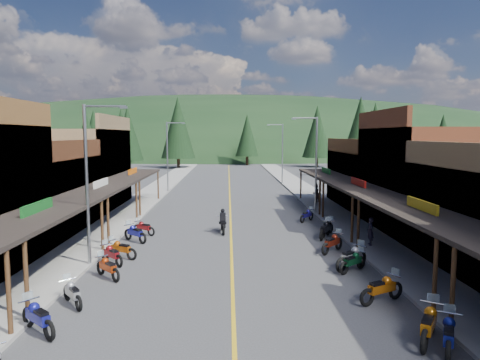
{
  "coord_description": "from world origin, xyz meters",
  "views": [
    {
      "loc": [
        -0.18,
        -26.99,
        6.52
      ],
      "look_at": [
        0.77,
        6.45,
        3.0
      ],
      "focal_mm": 32.0,
      "sensor_mm": 36.0,
      "label": 1
    }
  ],
  "objects": [
    {
      "name": "pine_2",
      "position": [
        -10.0,
        58.0,
        7.99
      ],
      "size": [
        6.72,
        6.72,
        14.0
      ],
      "color": "black",
      "rests_on": "ground"
    },
    {
      "name": "shop_west_3",
      "position": [
        -13.78,
        11.3,
        3.52
      ],
      "size": [
        10.9,
        10.2,
        8.2
      ],
      "color": "brown",
      "rests_on": "ground"
    },
    {
      "name": "streetlight_1",
      "position": [
        -6.95,
        22.0,
        4.46
      ],
      "size": [
        2.16,
        0.18,
        8.0
      ],
      "color": "gray",
      "rests_on": "ground"
    },
    {
      "name": "pine_1",
      "position": [
        -24.0,
        70.0,
        7.24
      ],
      "size": [
        5.88,
        5.88,
        12.5
      ],
      "color": "black",
      "rests_on": "ground"
    },
    {
      "name": "sidewalk_west",
      "position": [
        -8.7,
        20.0,
        0.07
      ],
      "size": [
        3.4,
        94.0,
        0.15
      ],
      "primitive_type": "cube",
      "color": "gray",
      "rests_on": "ground"
    },
    {
      "name": "bike_east_9",
      "position": [
        5.77,
        4.67,
        0.54
      ],
      "size": [
        1.67,
        1.85,
        1.07
      ],
      "primitive_type": null,
      "rotation": [
        0.0,
        0.0,
        -0.68
      ],
      "color": "navy",
      "rests_on": "ground"
    },
    {
      "name": "bike_east_5",
      "position": [
        5.82,
        -6.88,
        0.65
      ],
      "size": [
        2.26,
        2.03,
        1.31
      ],
      "primitive_type": null,
      "rotation": [
        0.0,
        0.0,
        -0.9
      ],
      "color": "gray",
      "rests_on": "ground"
    },
    {
      "name": "streetlight_0",
      "position": [
        -6.95,
        -6.0,
        4.46
      ],
      "size": [
        2.16,
        0.18,
        8.0
      ],
      "color": "gray",
      "rests_on": "ground"
    },
    {
      "name": "bike_east_2",
      "position": [
        6.11,
        -14.3,
        0.66
      ],
      "size": [
        1.91,
        2.34,
        1.32
      ],
      "primitive_type": null,
      "rotation": [
        0.0,
        0.0,
        -0.58
      ],
      "color": "#AA5B0C",
      "rests_on": "ground"
    },
    {
      "name": "pine_8",
      "position": [
        -22.0,
        40.0,
        5.98
      ],
      "size": [
        4.48,
        4.48,
        10.0
      ],
      "color": "black",
      "rests_on": "ground"
    },
    {
      "name": "bike_east_7",
      "position": [
        5.96,
        -0.56,
        0.61
      ],
      "size": [
        1.63,
        2.24,
        1.23
      ],
      "primitive_type": null,
      "rotation": [
        0.0,
        0.0,
        -0.48
      ],
      "color": "black",
      "rests_on": "ground"
    },
    {
      "name": "bike_west_5",
      "position": [
        -6.07,
        -5.76,
        0.57
      ],
      "size": [
        1.85,
        1.91,
        1.14
      ],
      "primitive_type": null,
      "rotation": [
        0.0,
        0.0,
        0.75
      ],
      "color": "maroon",
      "rests_on": "ground"
    },
    {
      "name": "ridge_hill",
      "position": [
        0.0,
        135.0,
        0.0
      ],
      "size": [
        310.0,
        140.0,
        60.0
      ],
      "primitive_type": "ellipsoid",
      "color": "black",
      "rests_on": "ground"
    },
    {
      "name": "bike_west_6",
      "position": [
        -5.86,
        -4.75,
        0.57
      ],
      "size": [
        2.07,
        1.5,
        1.14
      ],
      "primitive_type": null,
      "rotation": [
        0.0,
        0.0,
        1.1
      ],
      "color": "#AF4F0C",
      "rests_on": "ground"
    },
    {
      "name": "pine_11",
      "position": [
        20.0,
        38.0,
        7.19
      ],
      "size": [
        5.82,
        5.82,
        12.4
      ],
      "color": "black",
      "rests_on": "ground"
    },
    {
      "name": "pine_0",
      "position": [
        -40.0,
        62.0,
        6.48
      ],
      "size": [
        5.04,
        5.04,
        11.0
      ],
      "color": "black",
      "rests_on": "ground"
    },
    {
      "name": "bike_east_6",
      "position": [
        5.61,
        -3.87,
        0.61
      ],
      "size": [
        1.96,
        2.04,
        1.21
      ],
      "primitive_type": null,
      "rotation": [
        0.0,
        0.0,
        -0.74
      ],
      "color": "maroon",
      "rests_on": "ground"
    },
    {
      "name": "centerline",
      "position": [
        0.0,
        20.0,
        0.01
      ],
      "size": [
        0.15,
        90.0,
        0.01
      ],
      "primitive_type": "cube",
      "color": "gold",
      "rests_on": "ground"
    },
    {
      "name": "bike_east_1",
      "position": [
        6.42,
        -14.93,
        0.61
      ],
      "size": [
        1.64,
        2.23,
        1.23
      ],
      "primitive_type": null,
      "rotation": [
        0.0,
        0.0,
        -0.49
      ],
      "color": "navy",
      "rests_on": "ground"
    },
    {
      "name": "bike_west_4",
      "position": [
        -5.66,
        -7.92,
        0.57
      ],
      "size": [
        1.84,
        1.9,
        1.13
      ],
      "primitive_type": null,
      "rotation": [
        0.0,
        0.0,
        0.75
      ],
      "color": "#9E2E0B",
      "rests_on": "ground"
    },
    {
      "name": "bike_east_4",
      "position": [
        5.78,
        -7.26,
        0.55
      ],
      "size": [
        1.9,
        1.71,
        1.1
      ],
      "primitive_type": null,
      "rotation": [
        0.0,
        0.0,
        -0.89
      ],
      "color": "#0B3A1D",
      "rests_on": "ground"
    },
    {
      "name": "bike_west_8",
      "position": [
        -5.71,
        0.67,
        0.53
      ],
      "size": [
        1.88,
        1.56,
        1.06
      ],
      "primitive_type": null,
      "rotation": [
        0.0,
        0.0,
        0.97
      ],
      "color": "maroon",
      "rests_on": "ground"
    },
    {
      "name": "streetlight_2",
      "position": [
        6.95,
        8.0,
        4.46
      ],
      "size": [
        2.16,
        0.18,
        8.0
      ],
      "color": "gray",
      "rests_on": "ground"
    },
    {
      "name": "bike_west_3",
      "position": [
        -6.14,
        -11.03,
        0.54
      ],
      "size": [
        1.65,
        1.89,
        1.08
      ],
      "primitive_type": null,
      "rotation": [
        0.0,
        0.0,
        0.65
      ],
      "color": "gray",
      "rests_on": "ground"
    },
    {
      "name": "streetlight_3",
      "position": [
        6.95,
        30.0,
        4.46
      ],
      "size": [
        2.16,
        0.18,
        8.0
      ],
      "color": "gray",
      "rests_on": "ground"
    },
    {
      "name": "pine_6",
      "position": [
        46.0,
        64.0,
        6.48
      ],
      "size": [
        5.04,
        5.04,
        11.0
      ],
      "color": "black",
      "rests_on": "ground"
    },
    {
      "name": "bike_east_8",
      "position": [
        6.28,
        0.11,
        0.58
      ],
      "size": [
        1.64,
        2.07,
        1.16
      ],
      "primitive_type": null,
      "rotation": [
        0.0,
        0.0,
        -0.55
      ],
      "color": "black",
      "rests_on": "ground"
    },
    {
      "name": "pedestrian_east_a",
      "position": [
        8.08,
        -2.87,
        0.96
      ],
      "size": [
        0.4,
        0.6,
        1.62
      ],
      "primitive_type": "imported",
      "rotation": [
        0.0,
        0.0,
        -1.59
      ],
      "color": "#221C2B",
      "rests_on": "sidewalk_east"
    },
    {
      "name": "pine_7",
      "position": [
        -32.0,
        76.0,
        7.24
      ],
      "size": [
        5.88,
        5.88,
        12.5
      ],
      "color": "black",
      "rests_on": "ground"
    },
    {
      "name": "bike_west_7",
      "position": [
        -5.88,
        -1.18,
        0.61
      ],
      "size": [
        2.04,
        1.99,
        1.22
      ],
      "primitive_type": null,
      "rotation": [
        0.0,
        0.0,
        0.81
      ],
      "color": "navy",
      "rests_on": "ground"
    },
    {
      "name": "pine_3",
      "position": [
        4.0,
        66.0,
        6.48
      ],
      "size": [
        5.04,
        5.04,
        11.0
      ],
      "color": "black",
      "rests_on": "ground"
    },
    {
      "name": "pedestrian_east_b",
      "position": [
        8.14,
        12.96,
        1.02
      ],
      "size": [
        0.95,
        0.93,
        1.74
      ],
      "primitive_type": "imported",
      "rotation": [
        0.0,
        0.0,
        3.89
      ],
      "color": "brown",
      "rests_on": "sidewalk_east"
    },
    {
      "name": "pine_5",
      "position": [
        34.0,
        72.0,
        7.99
      ],
      "size": [
        6.72,
        6.72,
        14.0
      ],
      "color": "black",
      "rests_on": "ground"
    },
    {
      "name": "shop_west_2",
      "position": [
        -13.75,
        1.7,
        2.53
      ],
      "size": [
        10.9,
        9.0,
        6.2
      ],
      "color": "#3F2111",
      "rests_on": "ground"
    },
    {
      "name": "ground",
      "position": [
        0.0,
        0.0,
        0.0
      ],
      "size": [
        220.0,
        220.0,
        0.0
      ],
      "primitive_type": "plane",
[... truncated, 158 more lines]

